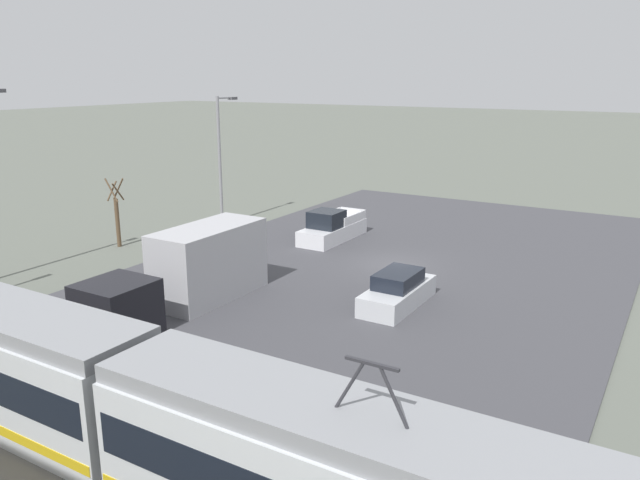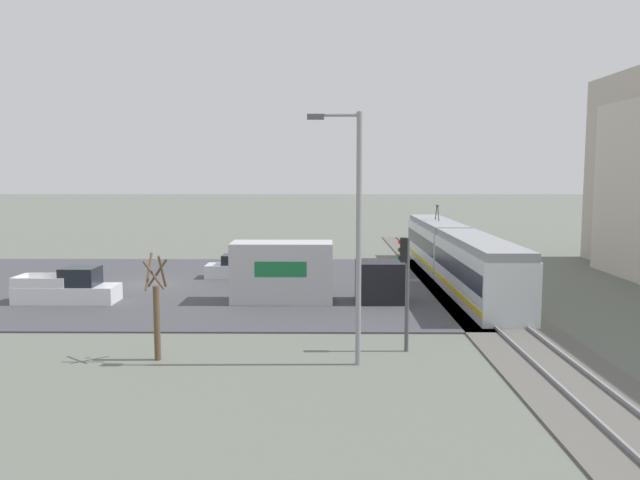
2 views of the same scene
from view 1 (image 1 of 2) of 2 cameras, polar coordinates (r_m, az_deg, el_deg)
name	(u,v)px [view 1 (image 1 of 2)]	position (r m, az deg, el deg)	size (l,w,h in m)	color
ground_plane	(392,266)	(33.06, 6.61, -2.34)	(320.00, 320.00, 0.00)	#60665B
road_surface	(392,265)	(33.05, 6.61, -2.28)	(22.90, 37.76, 0.08)	#424247
rail_bed	(91,447)	(18.68, -20.23, -17.32)	(57.64, 4.40, 0.22)	#5B5954
light_rail_tram	(135,409)	(16.57, -16.52, -14.62)	(25.36, 2.64, 4.53)	silver
box_truck	(190,272)	(27.19, -11.84, -2.90)	(2.43, 9.25, 3.23)	black
pickup_truck	(332,228)	(37.49, 1.08, 1.09)	(1.91, 5.34, 1.90)	silver
sedan_car_0	(398,291)	(27.08, 7.12, -4.69)	(1.76, 4.56, 1.53)	silver
street_tree	(117,216)	(37.91, -18.06, 2.11)	(0.97, 0.80, 4.03)	brown
street_lamp_mid_block	(221,152)	(41.65, -9.01, 7.94)	(0.36, 1.95, 8.41)	gray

